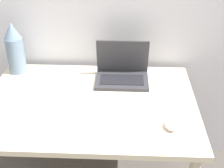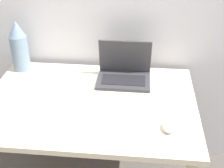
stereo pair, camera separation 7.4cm
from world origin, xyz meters
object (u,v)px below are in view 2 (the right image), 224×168
at_px(keyboard, 98,120).
at_px(laptop, 124,72).
at_px(mouse, 169,127).
at_px(vase, 19,46).

bearing_deg(keyboard, laptop, 76.33).
relative_size(laptop, mouse, 3.48).
bearing_deg(keyboard, mouse, -4.99).
distance_m(keyboard, mouse, 0.34).
xyz_separation_m(laptop, keyboard, (-0.10, -0.41, -0.04)).
distance_m(keyboard, vase, 0.74).
bearing_deg(laptop, keyboard, -103.67).
xyz_separation_m(keyboard, vase, (-0.55, 0.48, 0.15)).
xyz_separation_m(laptop, vase, (-0.65, 0.07, 0.10)).
bearing_deg(laptop, mouse, -61.65).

